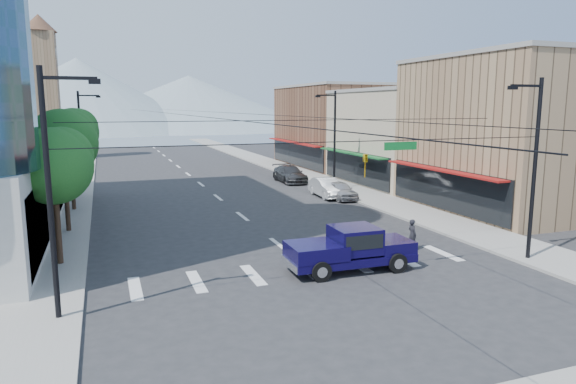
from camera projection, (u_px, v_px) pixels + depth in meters
name	position (u px, v px, depth m)	size (l,w,h in m)	color
ground	(322.00, 278.00, 23.06)	(160.00, 160.00, 0.00)	#28282B
sidewalk_left	(75.00, 176.00, 56.13)	(4.00, 120.00, 0.15)	gray
sidewalk_right	(282.00, 167.00, 64.17)	(4.00, 120.00, 0.15)	gray
shop_near	(516.00, 135.00, 38.13)	(12.00, 14.00, 11.00)	#8C6B4C
shop_mid	(410.00, 138.00, 51.28)	(12.00, 14.00, 9.00)	tan
shop_far	(340.00, 127.00, 66.04)	(12.00, 18.00, 10.00)	brown
clock_tower	(43.00, 85.00, 73.28)	(4.80, 4.80, 20.40)	#8C6B4C
mountain_left	(79.00, 95.00, 155.34)	(80.00, 80.00, 22.00)	gray
mountain_right	(189.00, 102.00, 176.68)	(90.00, 90.00, 18.00)	gray
tree_near	(56.00, 163.00, 24.18)	(3.65, 3.64, 6.71)	black
tree_midnear	(65.00, 141.00, 30.58)	(4.09, 4.09, 7.52)	black
tree_midfar	(72.00, 143.00, 37.17)	(3.65, 3.64, 6.71)	black
tree_far	(75.00, 131.00, 43.56)	(4.09, 4.09, 7.52)	black
signal_rig	(337.00, 179.00, 21.43)	(21.80, 0.20, 9.00)	black
lamp_pole_nw	(82.00, 136.00, 46.50)	(2.00, 0.25, 9.00)	black
lamp_pole_ne	(333.00, 137.00, 46.23)	(2.00, 0.25, 9.00)	black
pickup_truck	(350.00, 248.00, 24.06)	(6.18, 2.48, 2.08)	#0E083E
pedestrian	(412.00, 235.00, 27.52)	(0.61, 0.40, 1.68)	black
parked_car_near	(340.00, 190.00, 42.63)	(1.76, 4.37, 1.49)	#9C9CA0
parked_car_mid	(327.00, 188.00, 43.61)	(1.71, 4.91, 1.62)	silver
parked_car_far	(290.00, 174.00, 52.15)	(2.33, 5.73, 1.66)	#323234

